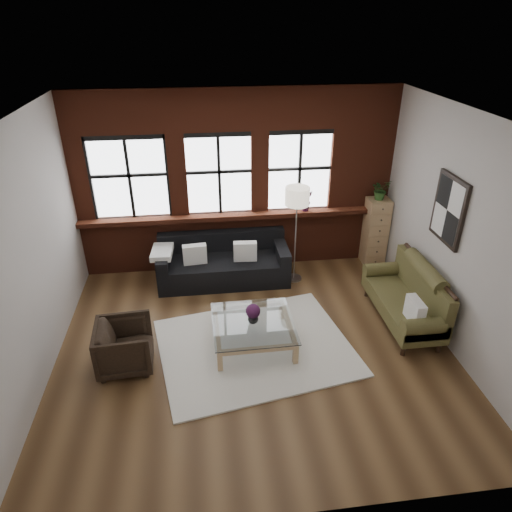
{
  "coord_description": "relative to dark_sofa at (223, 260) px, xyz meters",
  "views": [
    {
      "loc": [
        -0.63,
        -5.08,
        4.26
      ],
      "look_at": [
        0.1,
        0.6,
        1.15
      ],
      "focal_mm": 32.0,
      "sensor_mm": 36.0,
      "label": 1
    }
  ],
  "objects": [
    {
      "name": "floor",
      "position": [
        0.31,
        -1.9,
        -0.41
      ],
      "size": [
        5.5,
        5.5,
        0.0
      ],
      "primitive_type": "plane",
      "color": "#4E331C",
      "rests_on": "ground"
    },
    {
      "name": "ceiling",
      "position": [
        0.31,
        -1.9,
        2.79
      ],
      "size": [
        5.5,
        5.5,
        0.0
      ],
      "primitive_type": "plane",
      "rotation": [
        3.14,
        0.0,
        0.0
      ],
      "color": "white",
      "rests_on": "ground"
    },
    {
      "name": "wall_back",
      "position": [
        0.31,
        0.6,
        1.19
      ],
      "size": [
        5.5,
        0.0,
        5.5
      ],
      "primitive_type": "plane",
      "rotation": [
        1.57,
        0.0,
        0.0
      ],
      "color": "#BAB3AD",
      "rests_on": "ground"
    },
    {
      "name": "wall_front",
      "position": [
        0.31,
        -4.4,
        1.19
      ],
      "size": [
        5.5,
        0.0,
        5.5
      ],
      "primitive_type": "plane",
      "rotation": [
        -1.57,
        0.0,
        0.0
      ],
      "color": "#BAB3AD",
      "rests_on": "ground"
    },
    {
      "name": "wall_left",
      "position": [
        -2.44,
        -1.9,
        1.19
      ],
      "size": [
        0.0,
        5.0,
        5.0
      ],
      "primitive_type": "plane",
      "rotation": [
        1.57,
        0.0,
        1.57
      ],
      "color": "#BAB3AD",
      "rests_on": "ground"
    },
    {
      "name": "wall_right",
      "position": [
        3.06,
        -1.9,
        1.19
      ],
      "size": [
        0.0,
        5.0,
        5.0
      ],
      "primitive_type": "plane",
      "rotation": [
        1.57,
        0.0,
        -1.57
      ],
      "color": "#BAB3AD",
      "rests_on": "ground"
    },
    {
      "name": "brick_backwall",
      "position": [
        0.31,
        0.54,
        1.19
      ],
      "size": [
        5.5,
        0.12,
        3.2
      ],
      "primitive_type": null,
      "color": "#612717",
      "rests_on": "floor"
    },
    {
      "name": "sill_ledge",
      "position": [
        0.31,
        0.45,
        0.63
      ],
      "size": [
        5.5,
        0.3,
        0.08
      ],
      "primitive_type": "cube",
      "color": "#612717",
      "rests_on": "brick_backwall"
    },
    {
      "name": "window_left",
      "position": [
        -1.49,
        0.55,
        1.34
      ],
      "size": [
        1.38,
        0.1,
        1.5
      ],
      "primitive_type": null,
      "color": "black",
      "rests_on": "brick_backwall"
    },
    {
      "name": "window_mid",
      "position": [
        0.01,
        0.55,
        1.34
      ],
      "size": [
        1.38,
        0.1,
        1.5
      ],
      "primitive_type": null,
      "color": "black",
      "rests_on": "brick_backwall"
    },
    {
      "name": "window_right",
      "position": [
        1.41,
        0.55,
        1.34
      ],
      "size": [
        1.38,
        0.1,
        1.5
      ],
      "primitive_type": null,
      "color": "black",
      "rests_on": "brick_backwall"
    },
    {
      "name": "wall_poster",
      "position": [
        3.03,
        -1.6,
        1.44
      ],
      "size": [
        0.05,
        0.74,
        0.94
      ],
      "primitive_type": null,
      "color": "black",
      "rests_on": "wall_right"
    },
    {
      "name": "shag_rug",
      "position": [
        0.32,
        -1.93,
        -0.39
      ],
      "size": [
        2.96,
        2.5,
        0.03
      ],
      "primitive_type": "cube",
      "rotation": [
        0.0,
        0.0,
        0.18
      ],
      "color": "silver",
      "rests_on": "floor"
    },
    {
      "name": "dark_sofa",
      "position": [
        0.0,
        0.0,
        0.0
      ],
      "size": [
        2.26,
        0.91,
        0.82
      ],
      "primitive_type": null,
      "color": "black",
      "rests_on": "floor"
    },
    {
      "name": "pillow_a",
      "position": [
        -0.48,
        -0.1,
        0.19
      ],
      "size": [
        0.41,
        0.18,
        0.34
      ],
      "primitive_type": "cube",
      "rotation": [
        0.0,
        0.0,
        0.09
      ],
      "color": "white",
      "rests_on": "dark_sofa"
    },
    {
      "name": "pillow_b",
      "position": [
        0.38,
        -0.1,
        0.19
      ],
      "size": [
        0.41,
        0.17,
        0.34
      ],
      "primitive_type": "cube",
      "rotation": [
        0.0,
        0.0,
        -0.07
      ],
      "color": "white",
      "rests_on": "dark_sofa"
    },
    {
      "name": "vintage_settee",
      "position": [
        2.61,
        -1.58,
        0.06
      ],
      "size": [
        0.78,
        1.75,
        0.93
      ],
      "primitive_type": null,
      "color": "#4F4A24",
      "rests_on": "floor"
    },
    {
      "name": "pillow_settee",
      "position": [
        2.53,
        -2.12,
        0.17
      ],
      "size": [
        0.15,
        0.38,
        0.34
      ],
      "primitive_type": "cube",
      "rotation": [
        0.0,
        0.0,
        0.01
      ],
      "color": "white",
      "rests_on": "vintage_settee"
    },
    {
      "name": "armchair",
      "position": [
        -1.44,
        -2.06,
        -0.08
      ],
      "size": [
        0.77,
        0.75,
        0.66
      ],
      "primitive_type": "imported",
      "rotation": [
        0.0,
        0.0,
        1.63
      ],
      "color": "black",
      "rests_on": "floor"
    },
    {
      "name": "coffee_table",
      "position": [
        0.3,
        -1.82,
        -0.23
      ],
      "size": [
        1.15,
        1.15,
        0.38
      ],
      "primitive_type": null,
      "rotation": [
        0.0,
        0.0,
        0.01
      ],
      "color": "tan",
      "rests_on": "shag_rug"
    },
    {
      "name": "vase",
      "position": [
        0.3,
        -1.82,
        0.04
      ],
      "size": [
        0.18,
        0.18,
        0.15
      ],
      "primitive_type": "imported",
      "rotation": [
        0.0,
        0.0,
        0.2
      ],
      "color": "#B2B2B2",
      "rests_on": "coffee_table"
    },
    {
      "name": "flowers",
      "position": [
        0.3,
        -1.82,
        0.16
      ],
      "size": [
        0.21,
        0.21,
        0.21
      ],
      "primitive_type": "sphere",
      "color": "#481841",
      "rests_on": "vase"
    },
    {
      "name": "drawer_chest",
      "position": [
        2.84,
        0.31,
        0.23
      ],
      "size": [
        0.39,
        0.39,
        1.27
      ],
      "primitive_type": "cube",
      "color": "tan",
      "rests_on": "floor"
    },
    {
      "name": "potted_plant_top",
      "position": [
        2.84,
        0.31,
        1.04
      ],
      "size": [
        0.39,
        0.36,
        0.36
      ],
      "primitive_type": "imported",
      "rotation": [
        0.0,
        0.0,
        0.27
      ],
      "color": "#2D5923",
      "rests_on": "drawer_chest"
    },
    {
      "name": "floor_lamp",
      "position": [
        1.24,
        -0.13,
        0.53
      ],
      "size": [
        0.4,
        0.4,
        1.87
      ],
      "primitive_type": null,
      "color": "#A5A5A8",
      "rests_on": "floor"
    },
    {
      "name": "sill_plant",
      "position": [
        1.54,
        0.42,
        0.86
      ],
      "size": [
        0.24,
        0.21,
        0.37
      ],
      "primitive_type": "imported",
      "rotation": [
        0.0,
        0.0,
        0.23
      ],
      "color": "#481841",
      "rests_on": "sill_ledge"
    }
  ]
}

